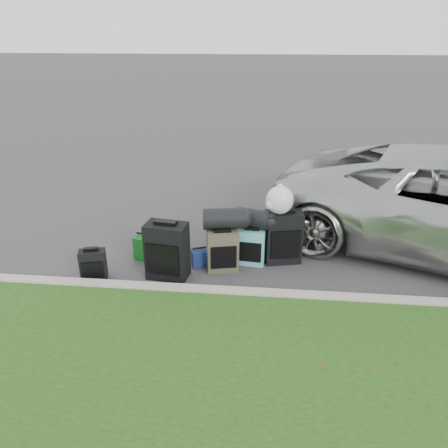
# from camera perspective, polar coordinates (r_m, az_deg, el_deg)

# --- Properties ---
(ground) EXTENTS (120.00, 120.00, 0.00)m
(ground) POSITION_cam_1_polar(r_m,az_deg,el_deg) (6.73, 0.68, -5.01)
(ground) COLOR #383535
(ground) RESTS_ON ground
(curb) EXTENTS (120.00, 0.18, 0.15)m
(curb) POSITION_cam_1_polar(r_m,az_deg,el_deg) (5.84, -0.21, -9.13)
(curb) COLOR #9E937F
(curb) RESTS_ON ground
(suitcase_small_black) EXTENTS (0.40, 0.29, 0.45)m
(suitcase_small_black) POSITION_cam_1_polar(r_m,az_deg,el_deg) (6.46, -16.71, -5.15)
(suitcase_small_black) COLOR black
(suitcase_small_black) RESTS_ON ground
(suitcase_large_black_left) EXTENTS (0.62, 0.42, 0.83)m
(suitcase_large_black_left) POSITION_cam_1_polar(r_m,az_deg,el_deg) (6.22, -7.43, -3.50)
(suitcase_large_black_left) COLOR black
(suitcase_large_black_left) RESTS_ON ground
(suitcase_olive) EXTENTS (0.50, 0.37, 0.62)m
(suitcase_olive) POSITION_cam_1_polar(r_m,az_deg,el_deg) (6.40, -0.21, -3.50)
(suitcase_olive) COLOR #3D3827
(suitcase_olive) RESTS_ON ground
(suitcase_teal) EXTENTS (0.41, 0.27, 0.56)m
(suitcase_teal) POSITION_cam_1_polar(r_m,az_deg,el_deg) (6.59, 3.64, -2.97)
(suitcase_teal) COLOR teal
(suitcase_teal) RESTS_ON ground
(suitcase_large_black_right) EXTENTS (0.59, 0.43, 0.80)m
(suitcase_large_black_right) POSITION_cam_1_polar(r_m,az_deg,el_deg) (6.65, 7.71, -1.71)
(suitcase_large_black_right) COLOR black
(suitcase_large_black_right) RESTS_ON ground
(tote_green) EXTENTS (0.38, 0.33, 0.37)m
(tote_green) POSITION_cam_1_polar(r_m,az_deg,el_deg) (6.87, -10.09, -3.01)
(tote_green) COLOR #15621B
(tote_green) RESTS_ON ground
(tote_navy) EXTENTS (0.29, 0.26, 0.26)m
(tote_navy) POSITION_cam_1_polar(r_m,az_deg,el_deg) (6.58, -3.16, -4.46)
(tote_navy) COLOR navy
(tote_navy) RESTS_ON ground
(duffel_left) EXTENTS (0.62, 0.40, 0.31)m
(duffel_left) POSITION_cam_1_polar(r_m,az_deg,el_deg) (6.30, -0.15, 0.71)
(duffel_left) COLOR black
(duffel_left) RESTS_ON suitcase_olive
(duffel_right) EXTENTS (0.58, 0.43, 0.29)m
(duffel_right) POSITION_cam_1_polar(r_m,az_deg,el_deg) (6.49, 3.80, 0.75)
(duffel_right) COLOR black
(duffel_right) RESTS_ON suitcase_teal
(trash_bag) EXTENTS (0.40, 0.40, 0.40)m
(trash_bag) POSITION_cam_1_polar(r_m,az_deg,el_deg) (6.40, 7.29, 3.12)
(trash_bag) COLOR white
(trash_bag) RESTS_ON suitcase_large_black_right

